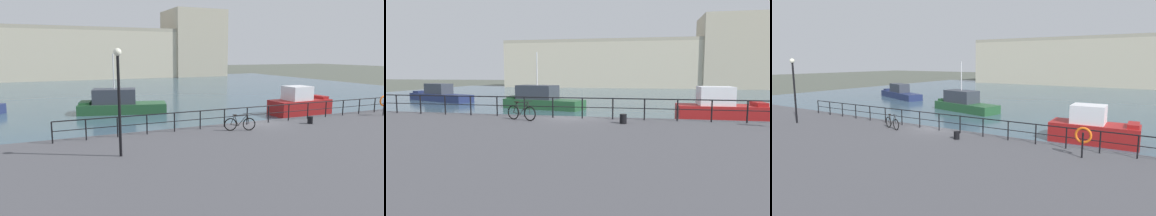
# 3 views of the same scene
# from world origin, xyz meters

# --- Properties ---
(ground_plane) EXTENTS (240.00, 240.00, 0.00)m
(ground_plane) POSITION_xyz_m (0.00, 0.00, 0.00)
(ground_plane) COLOR #4C5147
(water_basin) EXTENTS (80.00, 60.00, 0.01)m
(water_basin) POSITION_xyz_m (0.00, 30.20, 0.01)
(water_basin) COLOR #385160
(water_basin) RESTS_ON ground_plane
(quay_promenade) EXTENTS (56.00, 13.00, 1.09)m
(quay_promenade) POSITION_xyz_m (0.00, -6.50, 0.55)
(quay_promenade) COLOR #47474C
(quay_promenade) RESTS_ON ground_plane
(harbor_building) EXTENTS (55.56, 12.07, 15.28)m
(harbor_building) POSITION_xyz_m (5.92, 58.50, 5.71)
(harbor_building) COLOR #C1B79E
(harbor_building) RESTS_ON ground_plane
(moored_harbor_tender) EXTENTS (8.12, 4.26, 5.32)m
(moored_harbor_tender) POSITION_xyz_m (-5.89, 12.62, 0.86)
(moored_harbor_tender) COLOR #23512D
(moored_harbor_tender) RESTS_ON water_basin
(moored_small_launch) EXTENTS (5.56, 2.41, 2.51)m
(moored_small_launch) POSITION_xyz_m (8.61, 5.59, 0.95)
(moored_small_launch) COLOR maroon
(moored_small_launch) RESTS_ON water_basin
(moored_cabin_cruiser) EXTENTS (9.81, 5.62, 2.08)m
(moored_cabin_cruiser) POSITION_xyz_m (-20.36, 17.95, 0.74)
(moored_cabin_cruiser) COLOR navy
(moored_cabin_cruiser) RESTS_ON water_basin
(quay_railing) EXTENTS (25.04, 0.07, 1.08)m
(quay_railing) POSITION_xyz_m (0.66, -0.75, 1.83)
(quay_railing) COLOR black
(quay_railing) RESTS_ON quay_promenade
(parked_bicycle) EXTENTS (1.69, 0.63, 0.98)m
(parked_bicycle) POSITION_xyz_m (-2.16, -1.97, 1.48)
(parked_bicycle) COLOR black
(parked_bicycle) RESTS_ON quay_promenade
(mooring_bollard) EXTENTS (0.32, 0.32, 0.44)m
(mooring_bollard) POSITION_xyz_m (2.82, -2.04, 1.31)
(mooring_bollard) COLOR black
(mooring_bollard) RESTS_ON quay_promenade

